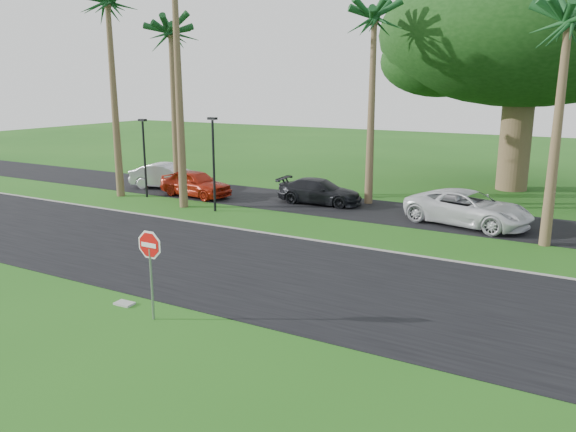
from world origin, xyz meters
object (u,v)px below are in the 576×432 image
Objects in this scene: stop_sign_near at (150,257)px; car_dark at (320,192)px; car_silver at (168,176)px; car_minivan at (468,208)px; car_red at (195,184)px.

stop_sign_near reaches higher than car_dark.
car_silver is 0.82× the size of car_minivan.
car_minivan is at bearing 70.84° from stop_sign_near.
car_dark is (-2.72, 15.64, -1.12)m from stop_sign_near.
car_silver is 1.04× the size of car_red.
car_dark is at bearing -70.37° from car_red.
stop_sign_near is 19.72m from car_silver.
car_red is 0.97× the size of car_dark.
stop_sign_near is at bearing -153.54° from car_silver.
car_silver is (-12.66, 15.08, -1.03)m from stop_sign_near.
car_silver is at bearing 89.25° from car_dark.
car_red is at bearing -124.33° from car_silver.
stop_sign_near is at bearing -174.05° from car_dark.
car_silver is at bearing 101.34° from car_minivan.
car_silver is 17.79m from car_minivan.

